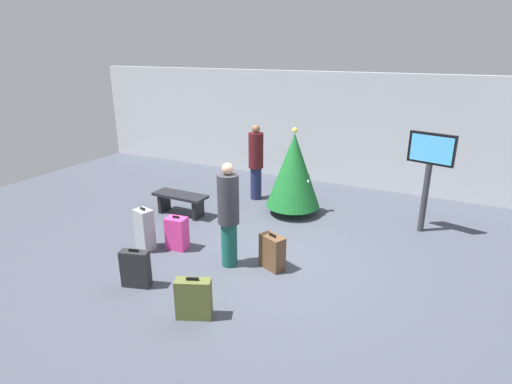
{
  "coord_description": "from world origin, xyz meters",
  "views": [
    {
      "loc": [
        2.72,
        -5.82,
        3.49
      ],
      "look_at": [
        -0.63,
        0.8,
        0.9
      ],
      "focal_mm": 29.1,
      "sensor_mm": 36.0,
      "label": 1
    }
  ],
  "objects_px": {
    "holiday_tree": "(294,170)",
    "traveller_1": "(256,161)",
    "suitcase_0": "(194,299)",
    "suitcase_1": "(136,269)",
    "suitcase_4": "(177,233)",
    "suitcase_2": "(145,230)",
    "suitcase_3": "(272,252)",
    "traveller_0": "(229,213)",
    "waiting_bench": "(180,200)",
    "flight_info_kiosk": "(429,164)"
  },
  "relations": [
    {
      "from": "holiday_tree",
      "to": "traveller_1",
      "type": "height_order",
      "value": "holiday_tree"
    },
    {
      "from": "suitcase_0",
      "to": "suitcase_1",
      "type": "bearing_deg",
      "value": 168.6
    },
    {
      "from": "suitcase_0",
      "to": "suitcase_4",
      "type": "bearing_deg",
      "value": 132.95
    },
    {
      "from": "traveller_1",
      "to": "suitcase_2",
      "type": "relative_size",
      "value": 2.24
    },
    {
      "from": "suitcase_3",
      "to": "suitcase_0",
      "type": "bearing_deg",
      "value": -102.67
    },
    {
      "from": "holiday_tree",
      "to": "suitcase_1",
      "type": "distance_m",
      "value": 4.06
    },
    {
      "from": "traveller_0",
      "to": "suitcase_3",
      "type": "distance_m",
      "value": 0.97
    },
    {
      "from": "traveller_0",
      "to": "suitcase_0",
      "type": "xyz_separation_m",
      "value": [
        0.3,
        -1.47,
        -0.65
      ]
    },
    {
      "from": "waiting_bench",
      "to": "suitcase_0",
      "type": "height_order",
      "value": "suitcase_0"
    },
    {
      "from": "suitcase_1",
      "to": "suitcase_2",
      "type": "height_order",
      "value": "suitcase_2"
    },
    {
      "from": "suitcase_4",
      "to": "traveller_1",
      "type": "bearing_deg",
      "value": 88.54
    },
    {
      "from": "holiday_tree",
      "to": "waiting_bench",
      "type": "distance_m",
      "value": 2.55
    },
    {
      "from": "traveller_1",
      "to": "suitcase_4",
      "type": "relative_size",
      "value": 2.82
    },
    {
      "from": "waiting_bench",
      "to": "suitcase_1",
      "type": "relative_size",
      "value": 1.93
    },
    {
      "from": "waiting_bench",
      "to": "suitcase_1",
      "type": "distance_m",
      "value": 2.91
    },
    {
      "from": "suitcase_0",
      "to": "suitcase_3",
      "type": "distance_m",
      "value": 1.74
    },
    {
      "from": "traveller_1",
      "to": "suitcase_4",
      "type": "xyz_separation_m",
      "value": [
        -0.08,
        -3.02,
        -0.65
      ]
    },
    {
      "from": "flight_info_kiosk",
      "to": "traveller_1",
      "type": "bearing_deg",
      "value": 177.2
    },
    {
      "from": "traveller_1",
      "to": "traveller_0",
      "type": "bearing_deg",
      "value": -70.91
    },
    {
      "from": "traveller_0",
      "to": "suitcase_3",
      "type": "bearing_deg",
      "value": 18.45
    },
    {
      "from": "flight_info_kiosk",
      "to": "traveller_0",
      "type": "bearing_deg",
      "value": -132.92
    },
    {
      "from": "suitcase_1",
      "to": "suitcase_2",
      "type": "xyz_separation_m",
      "value": [
        -0.71,
        1.03,
        0.09
      ]
    },
    {
      "from": "holiday_tree",
      "to": "suitcase_3",
      "type": "height_order",
      "value": "holiday_tree"
    },
    {
      "from": "suitcase_3",
      "to": "suitcase_1",
      "type": "bearing_deg",
      "value": -138.35
    },
    {
      "from": "traveller_1",
      "to": "suitcase_0",
      "type": "bearing_deg",
      "value": -73.24
    },
    {
      "from": "suitcase_4",
      "to": "traveller_0",
      "type": "bearing_deg",
      "value": -4.71
    },
    {
      "from": "traveller_1",
      "to": "suitcase_2",
      "type": "distance_m",
      "value": 3.41
    },
    {
      "from": "flight_info_kiosk",
      "to": "suitcase_0",
      "type": "bearing_deg",
      "value": -118.82
    },
    {
      "from": "holiday_tree",
      "to": "flight_info_kiosk",
      "type": "height_order",
      "value": "flight_info_kiosk"
    },
    {
      "from": "flight_info_kiosk",
      "to": "suitcase_4",
      "type": "distance_m",
      "value": 4.93
    },
    {
      "from": "suitcase_3",
      "to": "suitcase_4",
      "type": "distance_m",
      "value": 1.85
    },
    {
      "from": "flight_info_kiosk",
      "to": "waiting_bench",
      "type": "bearing_deg",
      "value": -162.9
    },
    {
      "from": "suitcase_0",
      "to": "waiting_bench",
      "type": "bearing_deg",
      "value": 129.24
    },
    {
      "from": "flight_info_kiosk",
      "to": "suitcase_4",
      "type": "height_order",
      "value": "flight_info_kiosk"
    },
    {
      "from": "flight_info_kiosk",
      "to": "suitcase_4",
      "type": "xyz_separation_m",
      "value": [
        -3.88,
        -2.84,
        -1.09
      ]
    },
    {
      "from": "suitcase_3",
      "to": "suitcase_2",
      "type": "bearing_deg",
      "value": -169.88
    },
    {
      "from": "suitcase_3",
      "to": "holiday_tree",
      "type": "bearing_deg",
      "value": 104.22
    },
    {
      "from": "waiting_bench",
      "to": "suitcase_0",
      "type": "relative_size",
      "value": 1.99
    },
    {
      "from": "suitcase_1",
      "to": "suitcase_4",
      "type": "distance_m",
      "value": 1.33
    },
    {
      "from": "suitcase_1",
      "to": "waiting_bench",
      "type": "bearing_deg",
      "value": 113.12
    },
    {
      "from": "holiday_tree",
      "to": "suitcase_2",
      "type": "bearing_deg",
      "value": -121.46
    },
    {
      "from": "waiting_bench",
      "to": "suitcase_4",
      "type": "relative_size",
      "value": 1.9
    },
    {
      "from": "flight_info_kiosk",
      "to": "waiting_bench",
      "type": "height_order",
      "value": "flight_info_kiosk"
    },
    {
      "from": "flight_info_kiosk",
      "to": "suitcase_0",
      "type": "distance_m",
      "value": 5.15
    },
    {
      "from": "waiting_bench",
      "to": "suitcase_2",
      "type": "distance_m",
      "value": 1.7
    },
    {
      "from": "flight_info_kiosk",
      "to": "suitcase_3",
      "type": "bearing_deg",
      "value": -127.05
    },
    {
      "from": "holiday_tree",
      "to": "suitcase_2",
      "type": "xyz_separation_m",
      "value": [
        -1.73,
        -2.83,
        -0.61
      ]
    },
    {
      "from": "suitcase_1",
      "to": "suitcase_0",
      "type": "bearing_deg",
      "value": -11.4
    },
    {
      "from": "suitcase_2",
      "to": "suitcase_4",
      "type": "relative_size",
      "value": 1.26
    },
    {
      "from": "traveller_0",
      "to": "suitcase_4",
      "type": "distance_m",
      "value": 1.33
    }
  ]
}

